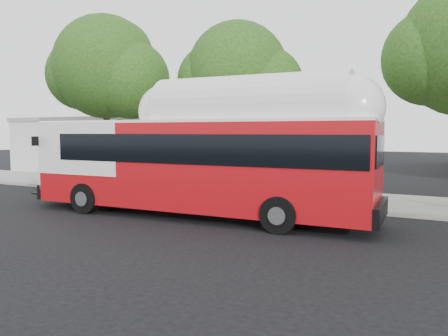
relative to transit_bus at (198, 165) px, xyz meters
The scene contains 9 objects.
ground 2.00m from the transit_bus, 89.31° to the right, with size 120.00×120.00×0.00m, color black.
sidewalk 6.37m from the transit_bus, 89.95° to the left, with size 60.00×5.00×0.15m, color gray.
curb_strip 3.96m from the transit_bus, 89.92° to the left, with size 60.00×0.30×0.15m, color gray.
red_curb_segment 4.97m from the transit_bus, 130.65° to the left, with size 10.00×0.32×0.16m, color maroon.
street_tree_left 10.99m from the transit_bus, 148.87° to the left, with size 6.67×5.80×9.74m.
street_tree_mid 6.92m from the transit_bus, 95.95° to the left, with size 5.75×5.00×8.62m.
low_commercial_bldg 19.51m from the transit_bus, 135.84° to the left, with size 16.20×10.20×4.25m.
transit_bus is the anchor object (origin of this frame).
signal_pole 8.27m from the transit_bus, 150.23° to the left, with size 0.11×0.37×3.86m.
Camera 1 is at (8.29, -13.74, 3.25)m, focal length 35.00 mm.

